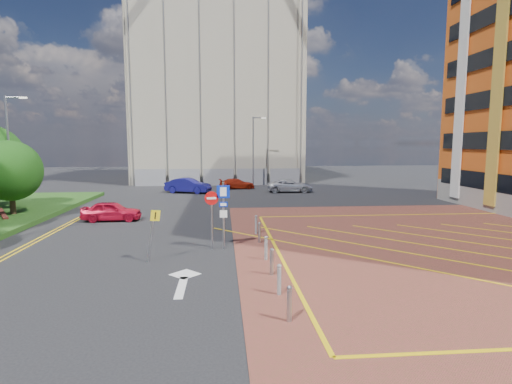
{
  "coord_description": "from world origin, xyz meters",
  "views": [
    {
      "loc": [
        0.47,
        -17.58,
        4.99
      ],
      "look_at": [
        2.26,
        3.62,
        2.4
      ],
      "focal_mm": 28.0,
      "sensor_mm": 36.0,
      "label": 1
    }
  ],
  "objects": [
    {
      "name": "ground",
      "position": [
        0.0,
        0.0,
        0.0
      ],
      "size": [
        140.0,
        140.0,
        0.0
      ],
      "primitive_type": "plane",
      "color": "black",
      "rests_on": "ground"
    },
    {
      "name": "forecourt",
      "position": [
        14.0,
        0.0,
        0.01
      ],
      "size": [
        26.0,
        26.0,
        0.02
      ],
      "primitive_type": "cube",
      "color": "brown",
      "rests_on": "ground"
    },
    {
      "name": "tree_c",
      "position": [
        -13.5,
        10.0,
        3.19
      ],
      "size": [
        4.0,
        4.0,
        4.9
      ],
      "color": "#3D2B1C",
      "rests_on": "grass_bed"
    },
    {
      "name": "lamp_left_far",
      "position": [
        -14.42,
        12.0,
        4.66
      ],
      "size": [
        1.53,
        0.16,
        8.0
      ],
      "color": "#9EA0A8",
      "rests_on": "grass_bed"
    },
    {
      "name": "lamp_back",
      "position": [
        4.08,
        28.0,
        4.36
      ],
      "size": [
        1.53,
        0.16,
        8.0
      ],
      "color": "#9EA0A8",
      "rests_on": "ground"
    },
    {
      "name": "sign_cluster",
      "position": [
        0.3,
        0.98,
        1.95
      ],
      "size": [
        1.17,
        0.12,
        3.2
      ],
      "color": "#9EA0A8",
      "rests_on": "ground"
    },
    {
      "name": "warning_sign",
      "position": [
        -2.48,
        -0.88,
        1.43
      ],
      "size": [
        0.63,
        0.39,
        2.25
      ],
      "color": "#9EA0A8",
      "rests_on": "ground"
    },
    {
      "name": "bollard_row",
      "position": [
        2.3,
        -1.67,
        0.47
      ],
      "size": [
        0.14,
        11.14,
        0.9
      ],
      "color": "#9EA0A8",
      "rests_on": "forecourt"
    },
    {
      "name": "construction_building",
      "position": [
        0.0,
        40.0,
        11.0
      ],
      "size": [
        21.2,
        19.2,
        22.0
      ],
      "primitive_type": "cube",
      "color": "#A19884",
      "rests_on": "ground"
    },
    {
      "name": "construction_fence",
      "position": [
        1.0,
        30.0,
        1.0
      ],
      "size": [
        21.6,
        0.06,
        2.0
      ],
      "primitive_type": "cube",
      "color": "gray",
      "rests_on": "ground"
    },
    {
      "name": "car_red_left",
      "position": [
        -6.72,
        8.63,
        0.64
      ],
      "size": [
        3.76,
        1.57,
        1.27
      ],
      "primitive_type": "imported",
      "rotation": [
        0.0,
        0.0,
        1.59
      ],
      "color": "red",
      "rests_on": "ground"
    },
    {
      "name": "car_blue_back",
      "position": [
        -3.01,
        23.03,
        0.76
      ],
      "size": [
        4.85,
        2.99,
        1.51
      ],
      "primitive_type": "imported",
      "rotation": [
        0.0,
        0.0,
        1.24
      ],
      "color": "navy",
      "rests_on": "ground"
    },
    {
      "name": "car_red_back",
      "position": [
        2.05,
        26.3,
        0.57
      ],
      "size": [
        4.08,
        2.04,
        1.14
      ],
      "primitive_type": "imported",
      "rotation": [
        0.0,
        0.0,
        1.69
      ],
      "color": "#A1200D",
      "rests_on": "ground"
    },
    {
      "name": "car_silver_back",
      "position": [
        7.41,
        22.86,
        0.65
      ],
      "size": [
        4.72,
        2.27,
        1.3
      ],
      "primitive_type": "imported",
      "rotation": [
        0.0,
        0.0,
        1.54
      ],
      "color": "silver",
      "rests_on": "ground"
    }
  ]
}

